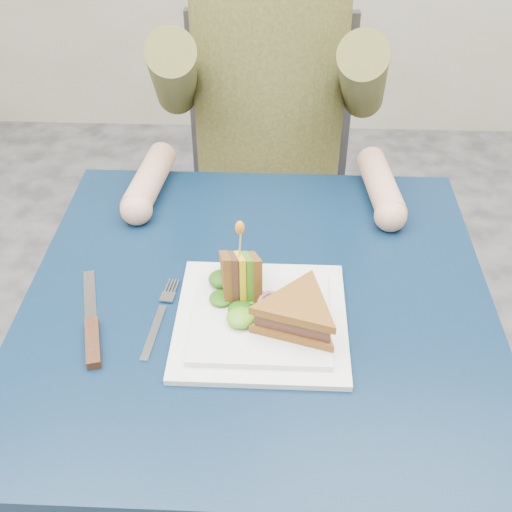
{
  "coord_description": "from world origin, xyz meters",
  "views": [
    {
      "loc": [
        0.03,
        -0.77,
        1.42
      ],
      "look_at": [
        -0.0,
        -0.01,
        0.82
      ],
      "focal_mm": 45.0,
      "sensor_mm": 36.0,
      "label": 1
    }
  ],
  "objects_px": {
    "sandwich_flat": "(298,313)",
    "sandwich_upright": "(241,276)",
    "knife": "(92,333)",
    "table": "(258,330)",
    "chair": "(269,174)",
    "diner": "(269,51)",
    "fork": "(159,319)",
    "plate": "(261,318)"
  },
  "relations": [
    {
      "from": "fork",
      "to": "table",
      "type": "bearing_deg",
      "value": 23.26
    },
    {
      "from": "sandwich_upright",
      "to": "diner",
      "type": "bearing_deg",
      "value": 87.44
    },
    {
      "from": "diner",
      "to": "sandwich_flat",
      "type": "relative_size",
      "value": 4.07
    },
    {
      "from": "plate",
      "to": "knife",
      "type": "bearing_deg",
      "value": -170.89
    },
    {
      "from": "fork",
      "to": "sandwich_flat",
      "type": "bearing_deg",
      "value": -5.93
    },
    {
      "from": "knife",
      "to": "table",
      "type": "bearing_deg",
      "value": 22.66
    },
    {
      "from": "table",
      "to": "diner",
      "type": "bearing_deg",
      "value": 90.0
    },
    {
      "from": "chair",
      "to": "plate",
      "type": "xyz_separation_m",
      "value": [
        0.01,
        -0.74,
        0.2
      ]
    },
    {
      "from": "sandwich_upright",
      "to": "sandwich_flat",
      "type": "bearing_deg",
      "value": -38.44
    },
    {
      "from": "chair",
      "to": "diner",
      "type": "distance_m",
      "value": 0.39
    },
    {
      "from": "table",
      "to": "chair",
      "type": "xyz_separation_m",
      "value": [
        0.0,
        0.68,
        -0.11
      ]
    },
    {
      "from": "chair",
      "to": "plate",
      "type": "relative_size",
      "value": 3.58
    },
    {
      "from": "table",
      "to": "chair",
      "type": "relative_size",
      "value": 0.81
    },
    {
      "from": "table",
      "to": "plate",
      "type": "relative_size",
      "value": 2.88
    },
    {
      "from": "fork",
      "to": "knife",
      "type": "height_order",
      "value": "knife"
    },
    {
      "from": "chair",
      "to": "knife",
      "type": "relative_size",
      "value": 4.28
    },
    {
      "from": "table",
      "to": "fork",
      "type": "bearing_deg",
      "value": -156.74
    },
    {
      "from": "plate",
      "to": "sandwich_flat",
      "type": "xyz_separation_m",
      "value": [
        0.06,
        -0.03,
        0.04
      ]
    },
    {
      "from": "diner",
      "to": "sandwich_flat",
      "type": "height_order",
      "value": "diner"
    },
    {
      "from": "diner",
      "to": "sandwich_upright",
      "type": "height_order",
      "value": "diner"
    },
    {
      "from": "sandwich_flat",
      "to": "knife",
      "type": "height_order",
      "value": "sandwich_flat"
    },
    {
      "from": "diner",
      "to": "sandwich_flat",
      "type": "distance_m",
      "value": 0.68
    },
    {
      "from": "table",
      "to": "sandwich_upright",
      "type": "height_order",
      "value": "sandwich_upright"
    },
    {
      "from": "chair",
      "to": "fork",
      "type": "xyz_separation_m",
      "value": [
        -0.15,
        -0.75,
        0.19
      ]
    },
    {
      "from": "chair",
      "to": "sandwich_flat",
      "type": "xyz_separation_m",
      "value": [
        0.06,
        -0.77,
        0.23
      ]
    },
    {
      "from": "sandwich_flat",
      "to": "sandwich_upright",
      "type": "xyz_separation_m",
      "value": [
        -0.09,
        0.07,
        0.01
      ]
    },
    {
      "from": "chair",
      "to": "diner",
      "type": "bearing_deg",
      "value": -90.0
    },
    {
      "from": "plate",
      "to": "sandwich_upright",
      "type": "height_order",
      "value": "sandwich_upright"
    },
    {
      "from": "plate",
      "to": "sandwich_flat",
      "type": "bearing_deg",
      "value": -24.44
    },
    {
      "from": "table",
      "to": "fork",
      "type": "height_order",
      "value": "fork"
    },
    {
      "from": "sandwich_upright",
      "to": "plate",
      "type": "bearing_deg",
      "value": -53.59
    },
    {
      "from": "diner",
      "to": "plate",
      "type": "xyz_separation_m",
      "value": [
        0.01,
        -0.63,
        -0.18
      ]
    },
    {
      "from": "sandwich_upright",
      "to": "chair",
      "type": "bearing_deg",
      "value": 87.85
    },
    {
      "from": "chair",
      "to": "knife",
      "type": "bearing_deg",
      "value": -107.28
    },
    {
      "from": "table",
      "to": "plate",
      "type": "height_order",
      "value": "plate"
    },
    {
      "from": "diner",
      "to": "plate",
      "type": "distance_m",
      "value": 0.66
    },
    {
      "from": "sandwich_upright",
      "to": "knife",
      "type": "relative_size",
      "value": 0.58
    },
    {
      "from": "plate",
      "to": "sandwich_upright",
      "type": "xyz_separation_m",
      "value": [
        -0.03,
        0.04,
        0.05
      ]
    },
    {
      "from": "knife",
      "to": "plate",
      "type": "bearing_deg",
      "value": 9.11
    },
    {
      "from": "sandwich_flat",
      "to": "chair",
      "type": "bearing_deg",
      "value": 94.6
    },
    {
      "from": "chair",
      "to": "fork",
      "type": "height_order",
      "value": "chair"
    },
    {
      "from": "diner",
      "to": "sandwich_flat",
      "type": "xyz_separation_m",
      "value": [
        0.06,
        -0.66,
        -0.14
      ]
    }
  ]
}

